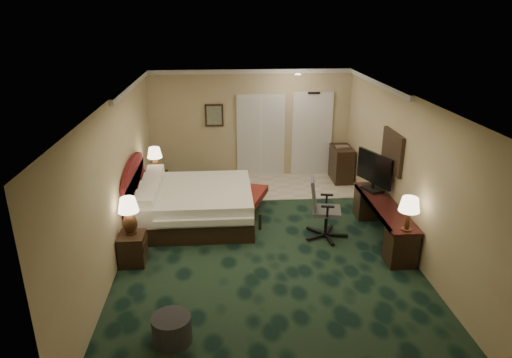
{
  "coord_description": "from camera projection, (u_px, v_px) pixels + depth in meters",
  "views": [
    {
      "loc": [
        -0.71,
        -7.36,
        4.06
      ],
      "look_at": [
        -0.1,
        0.6,
        1.07
      ],
      "focal_mm": 32.0,
      "sensor_mm": 36.0,
      "label": 1
    }
  ],
  "objects": [
    {
      "name": "desk_lamp",
      "position": [
        408.0,
        214.0,
        7.31
      ],
      "size": [
        0.35,
        0.35,
        0.58
      ],
      "primitive_type": null,
      "rotation": [
        0.0,
        0.0,
        -0.05
      ],
      "color": "black",
      "rests_on": "desk"
    },
    {
      "name": "bed_bench",
      "position": [
        249.0,
        206.0,
        9.4
      ],
      "size": [
        0.93,
        1.47,
        0.47
      ],
      "primitive_type": "cube",
      "rotation": [
        0.0,
        0.0,
        -0.36
      ],
      "color": "maroon",
      "rests_on": "ground"
    },
    {
      "name": "floor",
      "position": [
        264.0,
        245.0,
        8.34
      ],
      "size": [
        5.0,
        7.5,
        0.0
      ],
      "primitive_type": "cube",
      "color": "black",
      "rests_on": "ground"
    },
    {
      "name": "minibar",
      "position": [
        341.0,
        164.0,
        11.34
      ],
      "size": [
        0.45,
        0.82,
        0.86
      ],
      "primitive_type": "cube",
      "color": "black",
      "rests_on": "ground"
    },
    {
      "name": "wall_back",
      "position": [
        251.0,
        124.0,
        11.37
      ],
      "size": [
        5.0,
        0.0,
        2.7
      ],
      "primitive_type": "cube",
      "color": "tan",
      "rests_on": "ground"
    },
    {
      "name": "wall_left",
      "position": [
        117.0,
        180.0,
        7.69
      ],
      "size": [
        0.0,
        7.5,
        2.7
      ],
      "primitive_type": "cube",
      "color": "tan",
      "rests_on": "ground"
    },
    {
      "name": "entry_door",
      "position": [
        312.0,
        135.0,
        11.56
      ],
      "size": [
        1.02,
        0.06,
        2.18
      ],
      "primitive_type": "cube",
      "color": "silver",
      "rests_on": "ground"
    },
    {
      "name": "wall_front",
      "position": [
        301.0,
        310.0,
        4.37
      ],
      "size": [
        5.0,
        0.0,
        2.7
      ],
      "primitive_type": "cube",
      "color": "tan",
      "rests_on": "ground"
    },
    {
      "name": "ottoman",
      "position": [
        172.0,
        329.0,
        5.88
      ],
      "size": [
        0.6,
        0.6,
        0.37
      ],
      "primitive_type": "cylinder",
      "rotation": [
        0.0,
        0.0,
        -0.19
      ],
      "color": "#2C2C2E",
      "rests_on": "ground"
    },
    {
      "name": "bed",
      "position": [
        196.0,
        205.0,
        9.16
      ],
      "size": [
        2.24,
        2.07,
        0.71
      ],
      "primitive_type": "cube",
      "color": "white",
      "rests_on": "ground"
    },
    {
      "name": "crown_molding",
      "position": [
        265.0,
        101.0,
        7.41
      ],
      "size": [
        5.0,
        7.5,
        0.1
      ],
      "primitive_type": null,
      "color": "silver",
      "rests_on": "wall_back"
    },
    {
      "name": "tv",
      "position": [
        374.0,
        172.0,
        8.89
      ],
      "size": [
        0.42,
        0.96,
        0.77
      ],
      "primitive_type": "cube",
      "rotation": [
        0.0,
        0.0,
        0.35
      ],
      "color": "black",
      "rests_on": "desk"
    },
    {
      "name": "headboard",
      "position": [
        135.0,
        193.0,
        8.86
      ],
      "size": [
        0.12,
        2.0,
        1.4
      ],
      "primitive_type": null,
      "color": "#4C0C0E",
      "rests_on": "ground"
    },
    {
      "name": "wall_art",
      "position": [
        214.0,
        115.0,
        11.18
      ],
      "size": [
        0.45,
        0.06,
        0.55
      ],
      "primitive_type": "cube",
      "color": "#466258",
      "rests_on": "wall_back"
    },
    {
      "name": "tile_patch",
      "position": [
        290.0,
        186.0,
        11.11
      ],
      "size": [
        3.2,
        1.7,
        0.01
      ],
      "primitive_type": "cube",
      "color": "beige",
      "rests_on": "ground"
    },
    {
      "name": "lamp_near",
      "position": [
        129.0,
        216.0,
        7.52
      ],
      "size": [
        0.36,
        0.36,
        0.64
      ],
      "primitive_type": null,
      "rotation": [
        0.0,
        0.0,
        -0.05
      ],
      "color": "black",
      "rests_on": "nightstand_near"
    },
    {
      "name": "nightstand_near",
      "position": [
        133.0,
        249.0,
        7.68
      ],
      "size": [
        0.42,
        0.49,
        0.53
      ],
      "primitive_type": "cube",
      "color": "black",
      "rests_on": "ground"
    },
    {
      "name": "lamp_far",
      "position": [
        155.0,
        161.0,
        9.88
      ],
      "size": [
        0.4,
        0.4,
        0.6
      ],
      "primitive_type": null,
      "rotation": [
        0.0,
        0.0,
        0.3
      ],
      "color": "black",
      "rests_on": "nightstand_far"
    },
    {
      "name": "desk_chair",
      "position": [
        327.0,
        208.0,
        8.45
      ],
      "size": [
        0.79,
        0.75,
        1.17
      ],
      "primitive_type": null,
      "rotation": [
        0.0,
        0.0,
        -0.19
      ],
      "color": "#49484F",
      "rests_on": "ground"
    },
    {
      "name": "ceiling",
      "position": [
        265.0,
        98.0,
        7.4
      ],
      "size": [
        5.0,
        7.5,
        0.0
      ],
      "primitive_type": "cube",
      "color": "white",
      "rests_on": "wall_back"
    },
    {
      "name": "closet_doors",
      "position": [
        261.0,
        136.0,
        11.46
      ],
      "size": [
        1.2,
        0.06,
        2.1
      ],
      "primitive_type": "cube",
      "color": "#B8B8B8",
      "rests_on": "ground"
    },
    {
      "name": "wall_right",
      "position": [
        405.0,
        172.0,
        8.05
      ],
      "size": [
        0.0,
        7.5,
        2.7
      ],
      "primitive_type": "cube",
      "color": "tan",
      "rests_on": "ground"
    },
    {
      "name": "desk",
      "position": [
        382.0,
        221.0,
        8.49
      ],
      "size": [
        0.51,
        2.35,
        0.68
      ],
      "primitive_type": "cube",
      "color": "black",
      "rests_on": "ground"
    },
    {
      "name": "wall_mirror",
      "position": [
        392.0,
        151.0,
        8.53
      ],
      "size": [
        0.05,
        0.95,
        0.75
      ],
      "primitive_type": "cube",
      "color": "white",
      "rests_on": "wall_right"
    },
    {
      "name": "nightstand_far",
      "position": [
        156.0,
        188.0,
        10.07
      ],
      "size": [
        0.53,
        0.61,
        0.66
      ],
      "primitive_type": "cube",
      "color": "black",
      "rests_on": "ground"
    }
  ]
}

